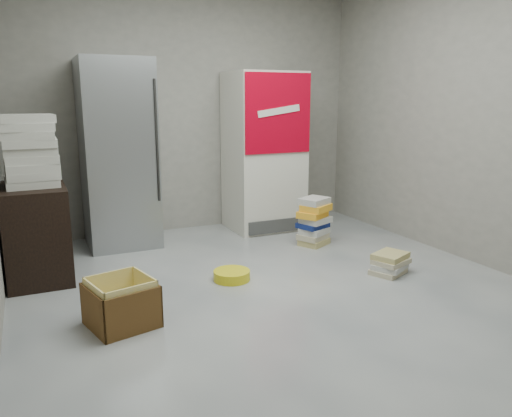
{
  "coord_description": "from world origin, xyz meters",
  "views": [
    {
      "loc": [
        -1.74,
        -3.08,
        1.52
      ],
      "look_at": [
        -0.01,
        0.7,
        0.59
      ],
      "focal_mm": 35.0,
      "sensor_mm": 36.0,
      "label": 1
    }
  ],
  "objects": [
    {
      "name": "steel_fridge",
      "position": [
        -0.9,
        2.13,
        0.95
      ],
      "size": [
        0.7,
        0.72,
        1.9
      ],
      "color": "#B0B4B9",
      "rests_on": "ground"
    },
    {
      "name": "bucket_lid",
      "position": [
        -0.26,
        0.65,
        0.04
      ],
      "size": [
        0.41,
        0.41,
        0.08
      ],
      "primitive_type": "cylinder",
      "rotation": [
        0.0,
        0.0,
        0.41
      ],
      "color": "yellow",
      "rests_on": "ground"
    },
    {
      "name": "phonebook_stack_main",
      "position": [
        0.92,
        1.26,
        0.25
      ],
      "size": [
        0.4,
        0.36,
        0.5
      ],
      "rotation": [
        0.0,
        0.0,
        0.44
      ],
      "color": "tan",
      "rests_on": "ground"
    },
    {
      "name": "wood_shelf",
      "position": [
        -1.73,
        1.4,
        0.4
      ],
      "size": [
        0.5,
        0.8,
        0.8
      ],
      "primitive_type": "cube",
      "color": "black",
      "rests_on": "ground"
    },
    {
      "name": "room_shell",
      "position": [
        0.0,
        0.0,
        1.8
      ],
      "size": [
        4.04,
        5.04,
        2.82
      ],
      "color": "gray",
      "rests_on": "ground"
    },
    {
      "name": "supply_box_stack",
      "position": [
        -1.72,
        1.39,
        1.09
      ],
      "size": [
        0.45,
        0.44,
        0.58
      ],
      "color": "beige",
      "rests_on": "wood_shelf"
    },
    {
      "name": "phonebook_stack_side",
      "position": [
        1.07,
        0.21,
        0.09
      ],
      "size": [
        0.39,
        0.35,
        0.18
      ],
      "rotation": [
        0.0,
        0.0,
        0.42
      ],
      "color": "#B9AD8B",
      "rests_on": "ground"
    },
    {
      "name": "cardboard_box",
      "position": [
        -1.26,
        0.16,
        0.14
      ],
      "size": [
        0.5,
        0.5,
        0.33
      ],
      "rotation": [
        0.0,
        0.0,
        0.24
      ],
      "color": "yellow",
      "rests_on": "ground"
    },
    {
      "name": "ground",
      "position": [
        0.0,
        0.0,
        0.0
      ],
      "size": [
        5.0,
        5.0,
        0.0
      ],
      "primitive_type": "plane",
      "color": "#B2B2AD",
      "rests_on": "ground"
    },
    {
      "name": "coke_cooler",
      "position": [
        0.75,
        2.12,
        0.9
      ],
      "size": [
        0.8,
        0.73,
        1.8
      ],
      "color": "silver",
      "rests_on": "ground"
    }
  ]
}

